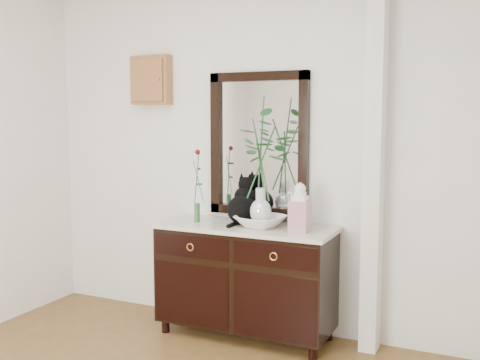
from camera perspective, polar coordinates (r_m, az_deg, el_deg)
The scene contains 10 objects.
wall_back at distance 4.37m, azimuth 0.74°, elevation 2.49°, with size 3.60×0.04×2.70m, color silver.
pilaster at distance 3.99m, azimuth 13.50°, elevation 1.93°, with size 0.12×0.20×2.70m, color silver.
sideboard at distance 4.26m, azimuth 0.57°, elevation -9.62°, with size 1.33×0.52×0.82m.
wall_mirror at distance 4.31m, azimuth 1.89°, elevation 3.63°, with size 0.80×0.06×1.10m.
key_cabinet at distance 4.75m, azimuth -9.00°, elevation 9.97°, with size 0.35×0.10×0.40m, color brown.
cat at distance 4.23m, azimuth 0.24°, elevation -2.03°, with size 0.25×0.31×0.36m, color black, non-canonical shape.
lotus_bowl at distance 4.11m, azimuth 2.10°, elevation -4.21°, with size 0.35×0.35×0.09m, color white.
vase_branches at distance 4.05m, azimuth 2.12°, elevation 2.03°, with size 0.45×0.45×0.94m, color silver, non-canonical shape.
bud_vase_rose at distance 4.27m, azimuth -4.41°, elevation -0.55°, with size 0.07×0.07×0.57m, color #2C6333, non-canonical shape.
ginger_jar at distance 3.94m, azimuth 6.10°, elevation -2.73°, with size 0.13×0.13×0.35m, color silver, non-canonical shape.
Camera 1 is at (1.78, -2.00, 1.65)m, focal length 42.00 mm.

